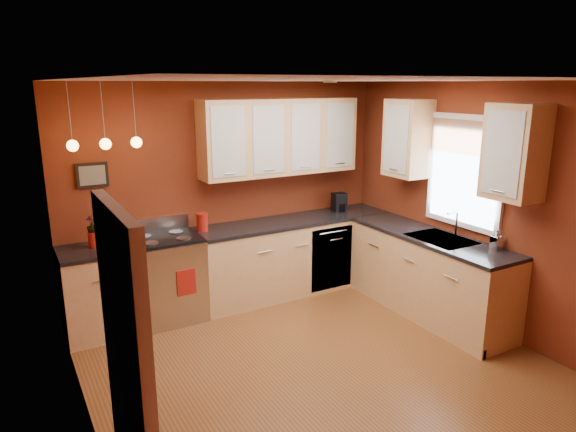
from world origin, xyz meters
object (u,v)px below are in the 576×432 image
gas_range (166,278)px  soap_pump (497,240)px  sink (441,241)px  coffee_maker (339,203)px  red_canister (202,222)px

gas_range → soap_pump: soap_pump is taller
sink → coffee_maker: bearing=99.4°
red_canister → soap_pump: size_ratio=1.00×
red_canister → soap_pump: same height
red_canister → coffee_maker: coffee_maker is taller
gas_range → red_canister: size_ratio=5.31×
gas_range → sink: bearing=-29.8°
sink → coffee_maker: (-0.26, 1.55, 0.14)m
coffee_maker → soap_pump: 2.15m
gas_range → sink: (2.62, -1.50, 0.43)m
soap_pump → gas_range: bearing=143.9°
coffee_maker → soap_pump: bearing=-72.8°
red_canister → soap_pump: bearing=-42.1°
sink → soap_pump: bearing=-70.7°
sink → red_canister: bearing=143.9°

